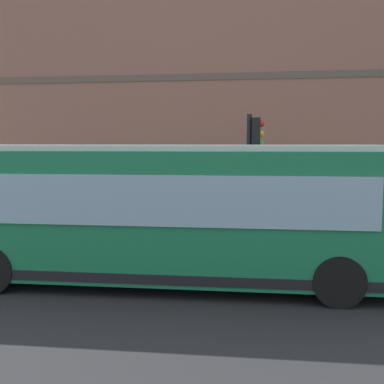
# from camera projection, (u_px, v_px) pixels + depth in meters

# --- Properties ---
(ground) EXTENTS (120.00, 120.00, 0.00)m
(ground) POSITION_uv_depth(u_px,v_px,m) (146.00, 278.00, 10.91)
(ground) COLOR #262628
(sidewalk_curb) EXTENTS (4.26, 40.00, 0.15)m
(sidewalk_curb) POSITION_uv_depth(u_px,v_px,m) (181.00, 235.00, 15.56)
(sidewalk_curb) COLOR #B2ADA3
(sidewalk_curb) RESTS_ON ground
(building_corner) EXTENTS (8.54, 23.72, 9.99)m
(building_corner) POSITION_uv_depth(u_px,v_px,m) (204.00, 101.00, 21.32)
(building_corner) COLOR #8C5B4C
(building_corner) RESTS_ON ground
(city_bus_nearside) EXTENTS (2.81, 10.10, 3.07)m
(city_bus_nearside) POSITION_uv_depth(u_px,v_px,m) (171.00, 214.00, 10.38)
(city_bus_nearside) COLOR #197247
(city_bus_nearside) RESTS_ON ground
(traffic_light_near_corner) EXTENTS (0.32, 0.49, 3.77)m
(traffic_light_near_corner) POSITION_uv_depth(u_px,v_px,m) (253.00, 155.00, 13.29)
(traffic_light_near_corner) COLOR black
(traffic_light_near_corner) RESTS_ON sidewalk_curb
(fire_hydrant) EXTENTS (0.35, 0.35, 0.74)m
(fire_hydrant) POSITION_uv_depth(u_px,v_px,m) (316.00, 235.00, 13.43)
(fire_hydrant) COLOR red
(fire_hydrant) RESTS_ON sidewalk_curb
(pedestrian_near_building_entrance) EXTENTS (0.32, 0.32, 1.70)m
(pedestrian_near_building_entrance) POSITION_uv_depth(u_px,v_px,m) (242.00, 199.00, 16.66)
(pedestrian_near_building_entrance) COLOR #3F8C4C
(pedestrian_near_building_entrance) RESTS_ON sidewalk_curb
(pedestrian_walking_along_curb) EXTENTS (0.32, 0.32, 1.56)m
(pedestrian_walking_along_curb) POSITION_uv_depth(u_px,v_px,m) (191.00, 204.00, 16.22)
(pedestrian_walking_along_curb) COLOR #8C3F8C
(pedestrian_walking_along_curb) RESTS_ON sidewalk_curb
(newspaper_vending_box) EXTENTS (0.44, 0.43, 0.90)m
(newspaper_vending_box) POSITION_uv_depth(u_px,v_px,m) (85.00, 217.00, 16.05)
(newspaper_vending_box) COLOR #263F99
(newspaper_vending_box) RESTS_ON sidewalk_curb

